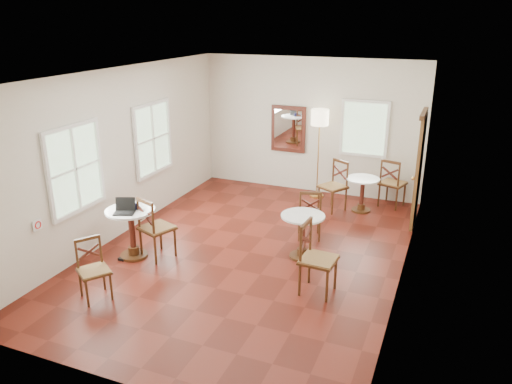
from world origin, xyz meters
TOP-DOWN VIEW (x-y plane):
  - ground at (0.00, 0.00)m, footprint 7.00×7.00m
  - room_shell at (-0.06, 0.27)m, footprint 5.02×7.02m
  - cafe_table_near at (-1.74, -0.87)m, footprint 0.80×0.80m
  - cafe_table_mid at (0.88, 0.17)m, footprint 0.72×0.72m
  - cafe_table_back at (1.40, 2.64)m, footprint 0.67×0.67m
  - chair_near_a at (-1.37, -0.73)m, footprint 0.64×0.64m
  - chair_near_b at (-1.48, -2.15)m, footprint 0.57×0.57m
  - chair_mid_a at (0.77, 0.96)m, footprint 0.55×0.55m
  - chair_mid_b at (1.39, -0.81)m, footprint 0.52×0.52m
  - chair_back_a at (1.92, 3.15)m, footprint 0.60×0.60m
  - chair_back_b at (0.83, 2.50)m, footprint 0.66×0.66m
  - floor_lamp at (0.30, 3.15)m, footprint 0.38×0.38m
  - laptop at (-1.74, -1.00)m, footprint 0.39×0.36m
  - mouse at (-1.73, -0.90)m, footprint 0.11×0.08m
  - navy_mug at (-1.67, -0.83)m, footprint 0.13×0.08m
  - water_glass at (-1.77, -0.81)m, footprint 0.05×0.05m
  - power_adapter at (-1.85, -1.07)m, footprint 0.11×0.07m

SIDE VIEW (x-z plane):
  - ground at x=0.00m, z-range 0.00..0.00m
  - power_adapter at x=-1.85m, z-range 0.00..0.04m
  - cafe_table_back at x=1.40m, z-range 0.08..0.80m
  - chair_near_b at x=-1.48m, z-range 0.00..0.89m
  - chair_mid_a at x=0.77m, z-range 0.00..0.94m
  - cafe_table_mid at x=0.88m, z-range 0.09..0.85m
  - chair_back_b at x=0.83m, z-range 0.00..1.04m
  - chair_back_a at x=1.92m, z-range 0.00..1.04m
  - cafe_table_near at x=-1.74m, z-range 0.10..0.95m
  - chair_near_a at x=-1.37m, z-range 0.00..1.06m
  - chair_mid_b at x=1.39m, z-range 0.00..1.08m
  - mouse at x=-1.73m, z-range 0.85..0.89m
  - water_glass at x=-1.77m, z-range 0.85..0.94m
  - navy_mug at x=-1.67m, z-range 0.85..0.95m
  - laptop at x=-1.74m, z-range 0.79..1.02m
  - floor_lamp at x=0.30m, z-range 0.68..2.63m
  - room_shell at x=-0.06m, z-range 0.38..3.39m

